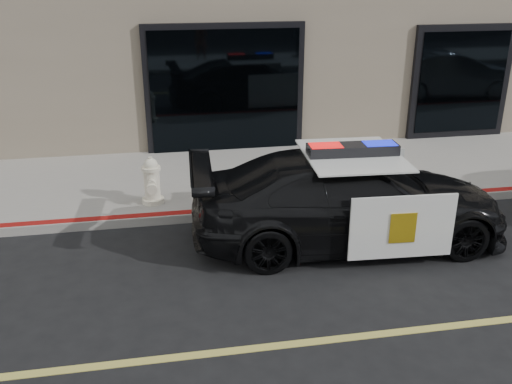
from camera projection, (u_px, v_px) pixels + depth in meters
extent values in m
plane|color=black|center=(388.00, 333.00, 6.69)|extent=(120.00, 120.00, 0.00)
cube|color=gray|center=(287.00, 174.00, 11.44)|extent=(60.00, 3.50, 0.15)
imported|color=black|center=(349.00, 199.00, 8.65)|extent=(2.46, 5.01, 1.39)
cube|color=white|center=(402.00, 227.00, 7.80)|extent=(1.49, 0.11, 0.93)
cube|color=white|center=(360.00, 176.00, 9.63)|extent=(1.49, 0.11, 0.93)
cube|color=white|center=(352.00, 155.00, 8.39)|extent=(1.48, 1.74, 0.02)
cube|color=gold|center=(403.00, 228.00, 7.77)|extent=(0.37, 0.03, 0.44)
cube|color=black|center=(353.00, 150.00, 8.36)|extent=(1.35, 0.42, 0.16)
cube|color=red|center=(326.00, 150.00, 8.31)|extent=(0.48, 0.33, 0.15)
cube|color=#0C19CC|center=(379.00, 148.00, 8.40)|extent=(0.48, 0.33, 0.15)
cylinder|color=white|center=(153.00, 200.00, 9.92)|extent=(0.38, 0.38, 0.08)
cylinder|color=white|center=(152.00, 184.00, 9.80)|extent=(0.27, 0.27, 0.52)
cylinder|color=white|center=(151.00, 168.00, 9.69)|extent=(0.32, 0.32, 0.06)
sphere|color=white|center=(151.00, 165.00, 9.67)|extent=(0.24, 0.24, 0.24)
cylinder|color=white|center=(150.00, 159.00, 9.63)|extent=(0.07, 0.07, 0.07)
cylinder|color=white|center=(152.00, 176.00, 9.94)|extent=(0.14, 0.13, 0.14)
cylinder|color=white|center=(152.00, 184.00, 9.61)|extent=(0.14, 0.13, 0.14)
cylinder|color=white|center=(152.00, 188.00, 9.61)|extent=(0.18, 0.15, 0.18)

